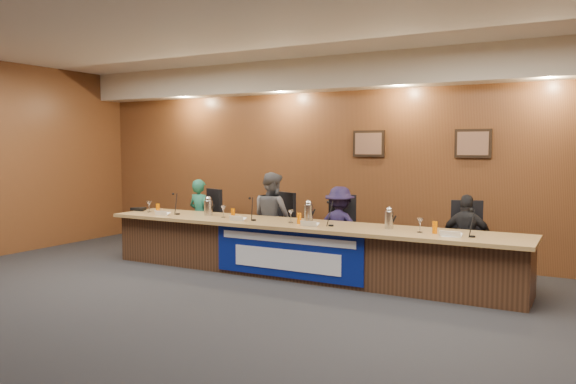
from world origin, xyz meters
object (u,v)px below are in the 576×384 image
Objects in this scene: carafe_left at (208,208)px; carafe_mid at (309,214)px; panelist_b at (272,217)px; carafe_right at (389,220)px; speakerphone at (140,209)px; office_chair_c at (342,236)px; office_chair_b at (275,230)px; dais_body at (301,251)px; office_chair_a at (204,224)px; panelist_a at (200,216)px; banner at (286,254)px; panelist_c at (340,228)px; panelist_d at (467,239)px; office_chair_d at (468,246)px.

carafe_mid reaches higher than carafe_left.
carafe_right is (2.11, -0.63, 0.16)m from panelist_b.
office_chair_c is at bearing 12.85° from speakerphone.
carafe_mid is (0.94, -0.70, 0.39)m from office_chair_b.
office_chair_b is (-0.84, 0.76, 0.13)m from dais_body.
carafe_left reaches higher than office_chair_a.
office_chair_b is 1.50× the size of speakerphone.
office_chair_b is at bearing -168.35° from panelist_a.
panelist_b reaches higher than office_chair_b.
banner is 3.05m from speakerphone.
speakerphone reaches higher than office_chair_a.
panelist_c reaches higher than office_chair_b.
office_chair_a is (0.00, 0.10, -0.15)m from panelist_a.
banner is at bearing -101.38° from carafe_mid.
banner is 1.21m from office_chair_c.
panelist_b is 2.93× the size of office_chair_a.
panelist_d is 4.39m from office_chair_a.
panelist_a is at bearing 165.69° from carafe_mid.
office_chair_a and office_chair_d have the same top height.
panelist_a is 2.61× the size of office_chair_b.
banner is 2.39m from panelist_d.
carafe_mid is at bearing 78.62° from banner.
carafe_right reaches higher than banner.
panelist_a is 3.92× the size of speakerphone.
panelist_d reaches higher than banner.
panelist_d reaches higher than office_chair_b.
carafe_right is at bearing 33.58° from panelist_d.
carafe_mid is 1.17m from carafe_right.
carafe_mid is at bearing 173.30° from panelist_a.
carafe_left is at bearing -113.75° from office_chair_b.
carafe_mid is (-0.21, -0.70, 0.39)m from office_chair_c.
panelist_a reaches higher than office_chair_b.
carafe_right is at bearing -156.98° from office_chair_d.
panelist_a is 1.06× the size of panelist_d.
office_chair_c is at bearing -92.48° from panelist_c.
office_chair_b is at bearing -4.97° from panelist_d.
panelist_d reaches higher than office_chair_a.
panelist_d is (1.82, 0.00, -0.02)m from panelist_c.
office_chair_a is at bearing 161.51° from dais_body.
office_chair_d is 2.14× the size of carafe_right.
carafe_mid is at bearing 13.47° from panelist_d.
speakerphone reaches higher than office_chair_d.
panelist_b is 5.63× the size of carafe_mid.
carafe_left is (-3.74, -0.72, 0.38)m from office_chair_d.
panelist_c is 3.82× the size of speakerphone.
panelist_a is at bearing 154.65° from banner.
office_chair_a is 1.42m from office_chair_b.
carafe_left is at bearing 62.28° from panelist_b.
office_chair_d is at bearing 19.61° from dais_body.
carafe_right is (1.27, 0.44, 0.48)m from banner.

